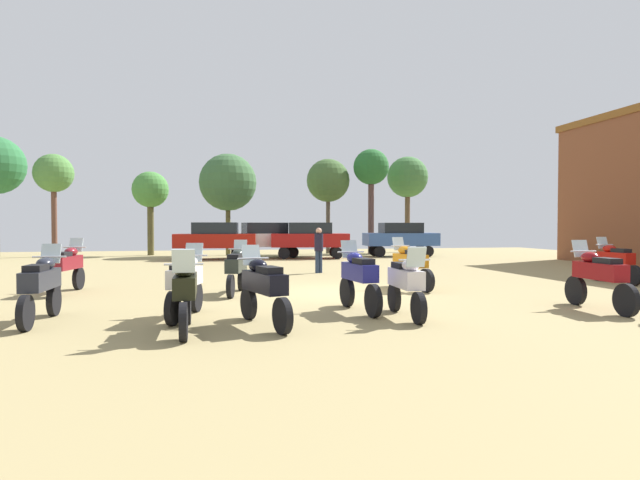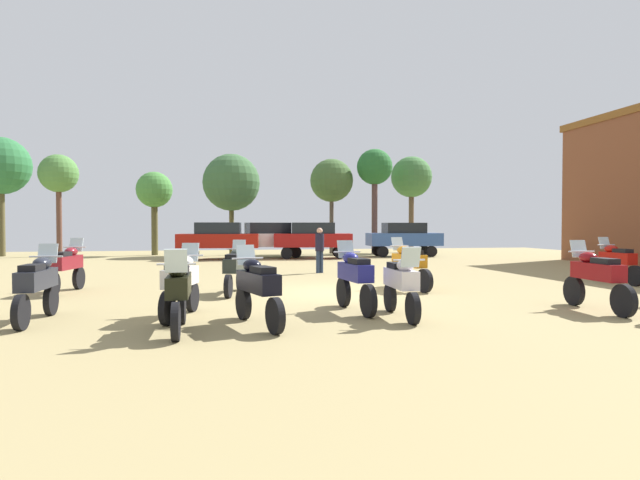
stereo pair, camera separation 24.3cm
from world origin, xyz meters
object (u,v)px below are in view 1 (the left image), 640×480
(motorcycle_7, at_px, (264,287))
(car_2, at_px, (216,238))
(motorcycle_5, at_px, (359,277))
(tree_5, at_px, (328,181))
(car_4, at_px, (265,237))
(tree_7, at_px, (371,170))
(motorcycle_12, at_px, (67,266))
(tree_4, at_px, (408,178))
(car_1, at_px, (401,237))
(car_3, at_px, (310,237))
(motorcycle_4, at_px, (186,282))
(motorcycle_9, at_px, (406,282))
(tree_3, at_px, (228,183))
(person_1, at_px, (319,247))
(motorcycle_1, at_px, (599,276))
(motorcycle_10, at_px, (615,261))
(motorcycle_11, at_px, (41,284))
(motorcycle_2, at_px, (185,291))
(motorcycle_8, at_px, (236,268))
(motorcycle_3, at_px, (410,264))
(tree_2, at_px, (54,175))
(tree_6, at_px, (150,191))

(motorcycle_7, distance_m, car_2, 19.42)
(motorcycle_7, relative_size, car_2, 0.49)
(motorcycle_5, bearing_deg, tree_5, 72.84)
(car_4, bearing_deg, motorcycle_5, 171.86)
(tree_5, height_order, tree_7, tree_7)
(motorcycle_12, height_order, tree_7, tree_7)
(tree_4, bearing_deg, car_4, -156.45)
(car_1, distance_m, car_3, 5.73)
(motorcycle_4, height_order, motorcycle_7, motorcycle_4)
(motorcycle_4, bearing_deg, motorcycle_9, 3.15)
(motorcycle_9, relative_size, car_4, 0.47)
(tree_3, bearing_deg, car_3, -41.54)
(car_3, xyz_separation_m, person_1, (-1.35, -9.11, -0.15))
(motorcycle_5, bearing_deg, motorcycle_1, -15.93)
(motorcycle_10, distance_m, car_3, 16.22)
(motorcycle_11, relative_size, person_1, 1.28)
(motorcycle_5, xyz_separation_m, motorcycle_11, (-6.21, -0.04, -0.01))
(motorcycle_5, relative_size, car_2, 0.48)
(motorcycle_2, distance_m, car_4, 21.10)
(tree_3, bearing_deg, motorcycle_8, -91.01)
(motorcycle_12, relative_size, person_1, 1.31)
(motorcycle_10, bearing_deg, car_1, 95.74)
(motorcycle_1, distance_m, tree_3, 24.42)
(motorcycle_3, distance_m, motorcycle_7, 6.58)
(motorcycle_9, xyz_separation_m, tree_5, (3.71, 23.99, 4.06))
(motorcycle_8, bearing_deg, car_4, 94.54)
(motorcycle_4, distance_m, car_4, 19.68)
(motorcycle_7, relative_size, motorcycle_10, 1.04)
(car_1, bearing_deg, tree_4, -21.74)
(motorcycle_4, distance_m, car_1, 22.37)
(tree_7, bearing_deg, motorcycle_11, -120.93)
(tree_2, height_order, tree_7, tree_7)
(motorcycle_1, relative_size, motorcycle_7, 1.05)
(car_2, bearing_deg, motorcycle_12, 169.42)
(motorcycle_2, distance_m, tree_6, 25.13)
(motorcycle_11, relative_size, tree_3, 0.36)
(motorcycle_10, distance_m, motorcycle_12, 16.42)
(motorcycle_10, bearing_deg, motorcycle_3, -177.81)
(motorcycle_9, relative_size, motorcycle_11, 0.94)
(motorcycle_10, height_order, tree_6, tree_6)
(motorcycle_1, height_order, tree_4, tree_4)
(motorcycle_5, relative_size, car_4, 0.47)
(car_4, height_order, person_1, car_4)
(tree_6, bearing_deg, motorcycle_1, -63.67)
(motorcycle_9, distance_m, tree_7, 24.40)
(motorcycle_7, bearing_deg, motorcycle_8, 76.75)
(motorcycle_4, distance_m, person_1, 10.26)
(motorcycle_5, height_order, car_3, car_3)
(person_1, height_order, tree_2, tree_2)
(person_1, bearing_deg, tree_5, -130.37)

